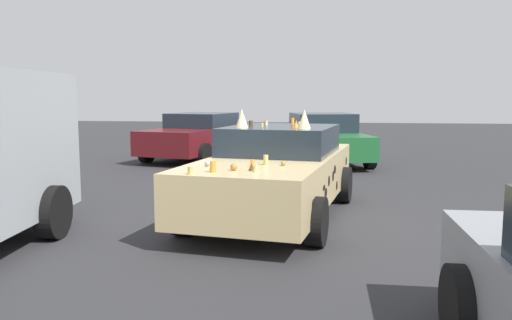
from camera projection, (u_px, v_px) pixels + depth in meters
The scene contains 4 objects.
ground_plane at pixel (275, 217), 8.18m from camera, with size 60.00×60.00×0.00m, color #2D2D30.
art_car_decorated at pixel (276, 171), 8.15m from camera, with size 4.83×2.57×1.70m.
parked_sedan_far_left at pixel (324, 139), 14.69m from camera, with size 4.46×2.76×1.41m.
parked_sedan_behind_left at pixel (198, 136), 15.66m from camera, with size 4.51×2.78×1.39m.
Camera 1 is at (-7.97, -0.77, 1.89)m, focal length 36.17 mm.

